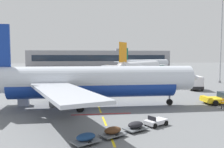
{
  "coord_description": "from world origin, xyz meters",
  "views": [
    {
      "loc": [
        14.96,
        -9.01,
        7.78
      ],
      "look_at": [
        21.38,
        35.74,
        4.27
      ],
      "focal_mm": 38.07,
      "sensor_mm": 36.0,
      "label": 1
    }
  ],
  "objects": [
    {
      "name": "apron_paint_markings",
      "position": [
        18.0,
        35.58,
        0.0
      ],
      "size": [
        8.0,
        94.54,
        0.01
      ],
      "color": "yellow",
      "rests_on": "ground"
    },
    {
      "name": "apron_light_mast_far",
      "position": [
        55.22,
        53.66,
        15.86
      ],
      "size": [
        1.8,
        1.8,
        25.59
      ],
      "color": "slate",
      "rests_on": "ground"
    },
    {
      "name": "airliner_far_center",
      "position": [
        35.57,
        68.23,
        3.76
      ],
      "size": [
        27.56,
        29.77,
        11.62
      ],
      "color": "silver",
      "rests_on": "ground"
    },
    {
      "name": "ground",
      "position": [
        40.0,
        40.0,
        0.0
      ],
      "size": [
        400.0,
        400.0,
        0.0
      ],
      "primitive_type": "plane",
      "color": "slate"
    },
    {
      "name": "baggage_train",
      "position": [
        19.51,
        13.7,
        0.53
      ],
      "size": [
        10.8,
        7.02,
        1.14
      ],
      "color": "silver",
      "rests_on": "ground"
    },
    {
      "name": "ground_crew_worker",
      "position": [
        35.76,
        22.47,
        0.95
      ],
      "size": [
        0.68,
        0.32,
        1.67
      ],
      "color": "#232328",
      "rests_on": "ground"
    },
    {
      "name": "catering_truck",
      "position": [
        41.31,
        41.88,
        1.65
      ],
      "size": [
        3.64,
        7.32,
        3.14
      ],
      "color": "black",
      "rests_on": "ground"
    },
    {
      "name": "uld_cargo_container",
      "position": [
        6.48,
        29.17,
        0.8
      ],
      "size": [
        1.75,
        1.72,
        1.6
      ],
      "color": "#B7BCC6",
      "rests_on": "ground"
    },
    {
      "name": "pushback_tug",
      "position": [
        38.08,
        26.06,
        0.9
      ],
      "size": [
        6.06,
        3.3,
        2.08
      ],
      "color": "yellow",
      "rests_on": "ground"
    },
    {
      "name": "airliner_foreground",
      "position": [
        16.66,
        26.33,
        3.95
      ],
      "size": [
        34.69,
        34.63,
        12.2
      ],
      "color": "silver",
      "rests_on": "ground"
    },
    {
      "name": "ground_power_truck",
      "position": [
        0.21,
        45.96,
        1.65
      ],
      "size": [
        7.34,
        5.23,
        3.14
      ],
      "color": "black",
      "rests_on": "ground"
    },
    {
      "name": "terminal_satellite",
      "position": [
        30.19,
        159.45,
        5.61
      ],
      "size": [
        97.7,
        18.13,
        12.8
      ],
      "color": "gray",
      "rests_on": "ground"
    },
    {
      "name": "airliner_mid_left",
      "position": [
        48.64,
        108.24,
        3.7
      ],
      "size": [
        31.63,
        30.23,
        11.44
      ],
      "color": "silver",
      "rests_on": "ground"
    }
  ]
}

